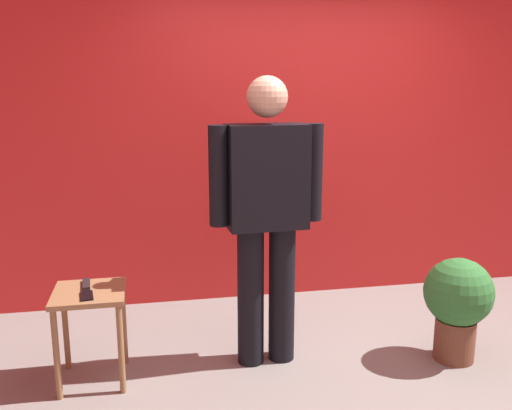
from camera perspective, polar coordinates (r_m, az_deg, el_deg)
The scene contains 7 objects.
ground_plane at distance 3.48m, azimuth 11.97°, elevation -18.41°, with size 12.00×12.00×0.00m, color gray.
back_wall_red at distance 4.57m, azimuth 4.75°, elevation 10.69°, with size 5.27×0.12×3.26m, color red.
standing_person at distance 3.39m, azimuth 1.11°, elevation -0.34°, with size 0.72×0.27×1.82m.
side_table at distance 3.46m, azimuth -16.89°, elevation -10.36°, with size 0.42×0.42×0.58m.
cell_phone at distance 3.33m, azimuth -17.22°, elevation -9.02°, with size 0.07×0.14×0.01m, color black.
tv_remote at distance 3.50m, azimuth -17.25°, elevation -7.87°, with size 0.04×0.17×0.02m, color black.
potted_plant at distance 3.81m, azimuth 20.27°, elevation -9.33°, with size 0.44×0.44×0.69m.
Camera 1 is at (-1.23, -2.74, 1.78)m, focal length 38.41 mm.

